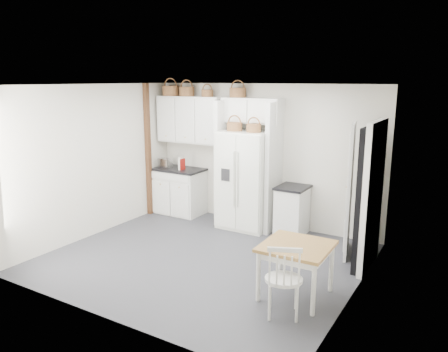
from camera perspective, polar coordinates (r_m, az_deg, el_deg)
The scene contains 28 objects.
floor at distance 6.79m, azimuth -2.61°, elevation -10.70°, with size 4.50×4.50×0.00m, color #333336.
ceiling at distance 6.24m, azimuth -2.85°, elevation 11.81°, with size 4.50×4.50×0.00m, color white.
wall_back at distance 8.10m, azimuth 5.11°, elevation 2.71°, with size 4.50×4.50×0.00m, color beige.
wall_left at distance 7.84m, azimuth -16.58°, elevation 1.90°, with size 4.00×4.00×0.00m, color beige.
wall_right at distance 5.51m, azimuth 17.20°, elevation -2.53°, with size 4.00×4.00×0.00m, color beige.
refrigerator at distance 7.93m, azimuth 2.95°, elevation -0.49°, with size 0.92×0.74×1.78m, color silver.
base_cab_left at distance 8.90m, azimuth -5.79°, elevation -2.05°, with size 0.96×0.60×0.89m, color silver.
base_cab_right at distance 7.76m, azimuth 8.87°, elevation -4.59°, with size 0.47×0.56×0.83m, color silver.
dining_table at distance 5.65m, azimuth 9.35°, elevation -12.07°, with size 0.82×0.82×0.68m, color brown.
windsor_chair at distance 5.17m, azimuth 7.81°, elevation -13.22°, with size 0.43×0.39×0.89m, color silver.
counter_left at distance 8.79m, azimuth -5.86°, elevation 0.87°, with size 1.00×0.65×0.04m, color black.
counter_right at distance 7.64m, azimuth 8.97°, elevation -1.50°, with size 0.51×0.60×0.04m, color black.
toaster at distance 8.85m, azimuth -7.69°, elevation 1.67°, with size 0.28×0.16×0.19m, color silver.
cookbook_red at distance 8.63m, azimuth -5.49°, elevation 1.54°, with size 0.03×0.15×0.22m, color maroon.
cookbook_cream at distance 8.64m, azimuth -5.59°, elevation 1.67°, with size 0.04×0.17×0.26m, color beige.
basket_upper_a at distance 8.88m, azimuth -6.98°, elevation 10.98°, with size 0.34×0.34×0.19m, color #56351E.
basket_upper_b at distance 8.65m, azimuth -4.89°, elevation 10.93°, with size 0.31×0.31×0.18m, color #56351E.
basket_upper_c at distance 8.38m, azimuth -2.20°, elevation 10.76°, with size 0.23×0.23×0.13m, color #56351E.
basket_bridge_a at distance 8.04m, azimuth 1.80°, elevation 10.83°, with size 0.31×0.31×0.17m, color #56351E.
basket_fridge_a at distance 7.78m, azimuth 1.38°, elevation 6.47°, with size 0.28×0.28×0.15m, color #56351E.
basket_fridge_b at distance 7.60m, azimuth 3.90°, elevation 6.26°, with size 0.26×0.26×0.14m, color #56351E.
upper_cabinet at distance 8.63m, azimuth -4.38°, elevation 7.35°, with size 1.40×0.34×0.90m, color silver.
bridge_cabinet at distance 7.92m, azimuth 3.70°, elevation 8.52°, with size 1.12×0.34×0.45m, color silver.
fridge_panel_left at distance 8.17m, azimuth 0.01°, elevation 1.78°, with size 0.08×0.60×2.30m, color silver.
fridge_panel_right at distance 7.71m, azimuth 6.53°, elevation 1.04°, with size 0.08×0.60×2.30m, color silver.
trim_post at distance 8.76m, azimuth -9.88°, elevation 3.32°, with size 0.09×0.09×2.60m, color #3C2213.
doorway_void at distance 6.54m, azimuth 18.40°, elevation -2.76°, with size 0.18×0.85×2.05m, color black.
door_slab at distance 6.94m, azimuth 16.12°, elevation -1.75°, with size 0.80×0.04×2.05m, color white.
Camera 1 is at (3.46, -5.19, 2.68)m, focal length 35.00 mm.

